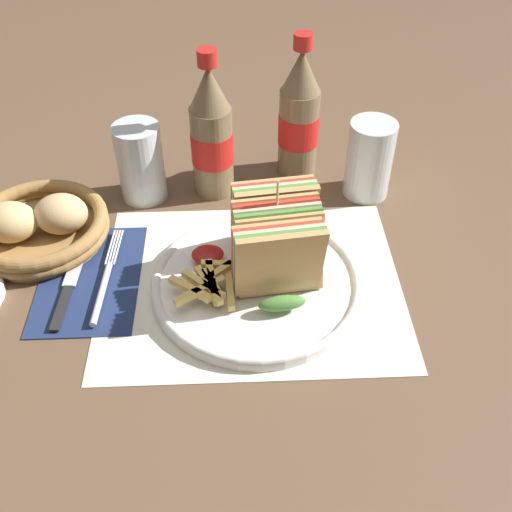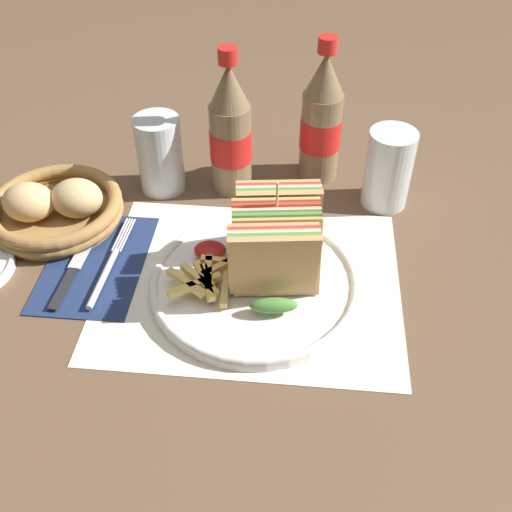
{
  "view_description": "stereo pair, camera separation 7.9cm",
  "coord_description": "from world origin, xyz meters",
  "px_view_note": "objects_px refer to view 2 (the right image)",
  "views": [
    {
      "loc": [
        -0.01,
        -0.58,
        0.58
      ],
      "look_at": [
        0.02,
        0.0,
        0.04
      ],
      "focal_mm": 42.0,
      "sensor_mm": 36.0,
      "label": 1
    },
    {
      "loc": [
        0.07,
        -0.58,
        0.58
      ],
      "look_at": [
        0.02,
        0.0,
        0.04
      ],
      "focal_mm": 42.0,
      "sensor_mm": 36.0,
      "label": 2
    }
  ],
  "objects_px": {
    "coke_bottle_near": "(230,133)",
    "knife": "(78,260)",
    "fork": "(107,269)",
    "club_sandwich": "(276,242)",
    "plate_main": "(255,282)",
    "bread_basket": "(55,208)",
    "coke_bottle_far": "(321,121)",
    "glass_near": "(387,173)",
    "glass_far": "(160,159)"
  },
  "relations": [
    {
      "from": "bread_basket",
      "to": "coke_bottle_far",
      "type": "bearing_deg",
      "value": 22.54
    },
    {
      "from": "fork",
      "to": "club_sandwich",
      "type": "bearing_deg",
      "value": 4.45
    },
    {
      "from": "fork",
      "to": "bread_basket",
      "type": "xyz_separation_m",
      "value": [
        -0.11,
        0.1,
        0.02
      ]
    },
    {
      "from": "fork",
      "to": "coke_bottle_far",
      "type": "xyz_separation_m",
      "value": [
        0.28,
        0.27,
        0.09
      ]
    },
    {
      "from": "glass_near",
      "to": "knife",
      "type": "bearing_deg",
      "value": -156.9
    },
    {
      "from": "club_sandwich",
      "to": "fork",
      "type": "relative_size",
      "value": 0.96
    },
    {
      "from": "fork",
      "to": "glass_near",
      "type": "distance_m",
      "value": 0.44
    },
    {
      "from": "club_sandwich",
      "to": "glass_far",
      "type": "height_order",
      "value": "club_sandwich"
    },
    {
      "from": "coke_bottle_near",
      "to": "coke_bottle_far",
      "type": "distance_m",
      "value": 0.15
    },
    {
      "from": "club_sandwich",
      "to": "glass_near",
      "type": "height_order",
      "value": "club_sandwich"
    },
    {
      "from": "plate_main",
      "to": "bread_basket",
      "type": "height_order",
      "value": "bread_basket"
    },
    {
      "from": "coke_bottle_far",
      "to": "bread_basket",
      "type": "distance_m",
      "value": 0.43
    },
    {
      "from": "bread_basket",
      "to": "plate_main",
      "type": "bearing_deg",
      "value": -20.06
    },
    {
      "from": "plate_main",
      "to": "bread_basket",
      "type": "xyz_separation_m",
      "value": [
        -0.31,
        0.11,
        0.01
      ]
    },
    {
      "from": "plate_main",
      "to": "fork",
      "type": "distance_m",
      "value": 0.2
    },
    {
      "from": "coke_bottle_near",
      "to": "knife",
      "type": "bearing_deg",
      "value": -133.55
    },
    {
      "from": "coke_bottle_near",
      "to": "coke_bottle_far",
      "type": "bearing_deg",
      "value": 19.54
    },
    {
      "from": "glass_far",
      "to": "glass_near",
      "type": "bearing_deg",
      "value": -0.96
    },
    {
      "from": "coke_bottle_far",
      "to": "plate_main",
      "type": "bearing_deg",
      "value": -105.93
    },
    {
      "from": "club_sandwich",
      "to": "knife",
      "type": "bearing_deg",
      "value": 178.05
    },
    {
      "from": "knife",
      "to": "glass_far",
      "type": "bearing_deg",
      "value": 69.89
    },
    {
      "from": "knife",
      "to": "coke_bottle_near",
      "type": "bearing_deg",
      "value": 49.41
    },
    {
      "from": "club_sandwich",
      "to": "glass_far",
      "type": "xyz_separation_m",
      "value": [
        -0.19,
        0.2,
        -0.02
      ]
    },
    {
      "from": "glass_near",
      "to": "bread_basket",
      "type": "relative_size",
      "value": 0.62
    },
    {
      "from": "knife",
      "to": "club_sandwich",
      "type": "bearing_deg",
      "value": 1.02
    },
    {
      "from": "club_sandwich",
      "to": "glass_near",
      "type": "distance_m",
      "value": 0.25
    },
    {
      "from": "club_sandwich",
      "to": "bread_basket",
      "type": "height_order",
      "value": "club_sandwich"
    },
    {
      "from": "glass_near",
      "to": "bread_basket",
      "type": "distance_m",
      "value": 0.5
    },
    {
      "from": "plate_main",
      "to": "coke_bottle_far",
      "type": "distance_m",
      "value": 0.3
    },
    {
      "from": "coke_bottle_near",
      "to": "bread_basket",
      "type": "xyz_separation_m",
      "value": [
        -0.25,
        -0.11,
        -0.08
      ]
    },
    {
      "from": "plate_main",
      "to": "coke_bottle_far",
      "type": "height_order",
      "value": "coke_bottle_far"
    },
    {
      "from": "club_sandwich",
      "to": "coke_bottle_far",
      "type": "bearing_deg",
      "value": 78.53
    },
    {
      "from": "glass_far",
      "to": "bread_basket",
      "type": "distance_m",
      "value": 0.18
    },
    {
      "from": "coke_bottle_near",
      "to": "glass_far",
      "type": "relative_size",
      "value": 1.89
    },
    {
      "from": "plate_main",
      "to": "knife",
      "type": "relative_size",
      "value": 1.45
    },
    {
      "from": "plate_main",
      "to": "glass_near",
      "type": "height_order",
      "value": "glass_near"
    },
    {
      "from": "coke_bottle_near",
      "to": "coke_bottle_far",
      "type": "relative_size",
      "value": 1.0
    },
    {
      "from": "plate_main",
      "to": "coke_bottle_far",
      "type": "relative_size",
      "value": 1.2
    },
    {
      "from": "glass_near",
      "to": "glass_far",
      "type": "height_order",
      "value": "same"
    },
    {
      "from": "coke_bottle_far",
      "to": "glass_far",
      "type": "distance_m",
      "value": 0.26
    },
    {
      "from": "club_sandwich",
      "to": "coke_bottle_far",
      "type": "xyz_separation_m",
      "value": [
        0.05,
        0.26,
        0.03
      ]
    },
    {
      "from": "glass_far",
      "to": "bread_basket",
      "type": "xyz_separation_m",
      "value": [
        -0.14,
        -0.1,
        -0.03
      ]
    },
    {
      "from": "glass_near",
      "to": "glass_far",
      "type": "distance_m",
      "value": 0.35
    },
    {
      "from": "fork",
      "to": "coke_bottle_far",
      "type": "height_order",
      "value": "coke_bottle_far"
    },
    {
      "from": "fork",
      "to": "plate_main",
      "type": "bearing_deg",
      "value": 0.5
    },
    {
      "from": "knife",
      "to": "coke_bottle_near",
      "type": "relative_size",
      "value": 0.83
    },
    {
      "from": "plate_main",
      "to": "club_sandwich",
      "type": "height_order",
      "value": "club_sandwich"
    },
    {
      "from": "knife",
      "to": "bread_basket",
      "type": "distance_m",
      "value": 0.11
    },
    {
      "from": "plate_main",
      "to": "fork",
      "type": "xyz_separation_m",
      "value": [
        -0.2,
        0.01,
        -0.0
      ]
    },
    {
      "from": "glass_near",
      "to": "coke_bottle_near",
      "type": "bearing_deg",
      "value": 175.97
    }
  ]
}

